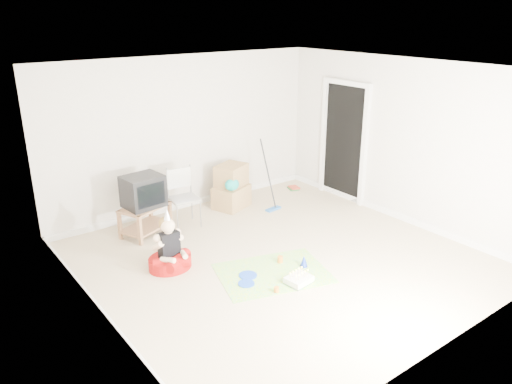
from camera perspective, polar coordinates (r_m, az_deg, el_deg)
ground at (r=7.03m, az=2.64°, el=-7.63°), size 5.00×5.00×0.00m
doorway_recess at (r=9.09m, az=10.03°, el=5.53°), size 0.02×0.90×2.05m
tv_stand at (r=7.84m, az=-12.54°, el=-2.86°), size 0.86×0.71×0.46m
crt_tv at (r=7.68m, az=-12.78°, el=0.10°), size 0.61×0.52×0.48m
folding_chair at (r=7.96m, az=-8.21°, el=-0.75°), size 0.48×0.46×0.95m
cardboard_boxes at (r=8.67m, az=-2.83°, el=0.53°), size 0.72×0.66×0.76m
floor_mop at (r=8.57m, az=2.01°, el=-0.42°), size 0.31×0.40×1.20m
book_pile at (r=9.67m, az=4.34°, el=0.48°), size 0.24×0.27×0.05m
seated_woman at (r=6.81m, az=-9.83°, el=-7.14°), size 0.62×0.62×0.85m
party_mat at (r=6.67m, az=1.94°, el=-9.24°), size 1.66×1.40×0.01m
birthday_cake at (r=6.45m, az=4.91°, el=-10.00°), size 0.35×0.29×0.15m
blue_plate_near at (r=6.60m, az=-0.92°, el=-9.50°), size 0.27×0.27×0.01m
blue_plate_far at (r=6.42m, az=-1.12°, el=-10.41°), size 0.24×0.24×0.01m
orange_cup_near at (r=6.91m, az=2.77°, el=-7.70°), size 0.08×0.08×0.09m
orange_cup_far at (r=6.24m, az=2.34°, el=-11.08°), size 0.08×0.08×0.07m
blue_party_hat at (r=6.81m, az=5.50°, el=-7.85°), size 0.16×0.16×0.16m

